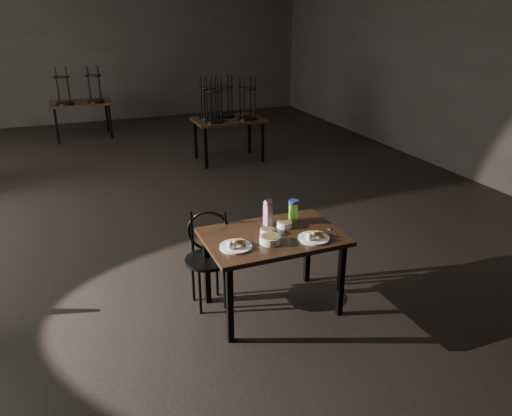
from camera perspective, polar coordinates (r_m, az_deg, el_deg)
name	(u,v)px	position (r m, az deg, el deg)	size (l,w,h in m)	color
room	(131,30)	(6.56, -14.09, 19.18)	(12.00, 12.04, 3.22)	black
main_table	(273,243)	(4.39, 1.96, -3.99)	(1.20, 0.80, 0.75)	black
plate_left	(236,245)	(4.13, -2.34, -4.25)	(0.27, 0.27, 0.09)	white
plate_right	(314,237)	(4.29, 6.63, -3.28)	(0.27, 0.27, 0.09)	white
bowl_near	(267,231)	(4.36, 1.31, -2.69)	(0.13, 0.13, 0.05)	white
bowl_far	(284,224)	(4.50, 3.27, -1.85)	(0.13, 0.13, 0.05)	white
bowl_big	(270,239)	(4.20, 1.62, -3.59)	(0.18, 0.18, 0.06)	white
juice_carton	(268,213)	(4.50, 1.37, -0.60)	(0.08, 0.08, 0.25)	#821774
water_bottle	(293,210)	(4.61, 4.28, -0.26)	(0.12, 0.12, 0.20)	#81E944
spoon	(330,230)	(4.49, 8.51, -2.49)	(0.05, 0.19, 0.01)	silver
bentwood_chair	(208,251)	(4.60, -5.48, -4.94)	(0.46, 0.46, 0.88)	black
bg_table_right	(226,116)	(8.87, -3.39, 10.45)	(1.20, 0.80, 1.48)	black
bg_table_far	(81,102)	(11.04, -19.42, 11.35)	(1.20, 0.80, 1.48)	black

